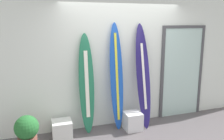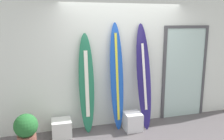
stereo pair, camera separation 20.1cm
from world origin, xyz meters
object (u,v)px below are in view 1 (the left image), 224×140
(surfboard_navy, at_px, (143,76))
(potted_plant, at_px, (27,132))
(surfboard_cobalt, at_px, (117,77))
(glass_door, at_px, (182,70))
(surfboard_emerald, at_px, (87,85))
(display_block_left, at_px, (133,121))
(display_block_center, at_px, (62,129))

(surfboard_navy, distance_m, potted_plant, 2.40)
(surfboard_cobalt, height_order, glass_door, surfboard_cobalt)
(potted_plant, bearing_deg, surfboard_emerald, 18.76)
(surfboard_emerald, bearing_deg, potted_plant, -161.24)
(surfboard_navy, bearing_deg, display_block_left, -154.16)
(glass_door, bearing_deg, surfboard_navy, -167.53)
(surfboard_cobalt, bearing_deg, display_block_center, -175.25)
(display_block_center, bearing_deg, glass_door, 5.28)
(surfboard_navy, relative_size, glass_door, 1.03)
(surfboard_cobalt, height_order, display_block_center, surfboard_cobalt)
(surfboard_emerald, relative_size, display_block_left, 5.44)
(surfboard_navy, height_order, potted_plant, surfboard_navy)
(glass_door, xyz_separation_m, potted_plant, (-3.36, -0.53, -0.72))
(surfboard_navy, height_order, display_block_left, surfboard_navy)
(surfboard_cobalt, xyz_separation_m, display_block_center, (-1.12, -0.09, -0.90))
(surfboard_cobalt, bearing_deg, surfboard_emerald, 178.96)
(surfboard_navy, relative_size, potted_plant, 3.40)
(surfboard_cobalt, relative_size, display_block_left, 5.99)
(surfboard_emerald, height_order, display_block_left, surfboard_emerald)
(surfboard_cobalt, distance_m, display_block_left, 0.95)
(surfboard_emerald, bearing_deg, glass_door, 3.83)
(surfboard_emerald, xyz_separation_m, surfboard_cobalt, (0.61, -0.01, 0.11))
(glass_door, height_order, potted_plant, glass_door)
(surfboard_cobalt, distance_m, surfboard_navy, 0.55)
(display_block_left, bearing_deg, surfboard_navy, 25.84)
(glass_door, bearing_deg, display_block_center, -174.72)
(display_block_left, bearing_deg, surfboard_cobalt, 142.21)
(surfboard_emerald, distance_m, display_block_center, 0.95)
(display_block_left, xyz_separation_m, potted_plant, (-2.00, -0.16, 0.16))
(potted_plant, bearing_deg, surfboard_cobalt, 12.05)
(surfboard_cobalt, height_order, potted_plant, surfboard_cobalt)
(display_block_left, xyz_separation_m, glass_door, (1.36, 0.37, 0.89))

